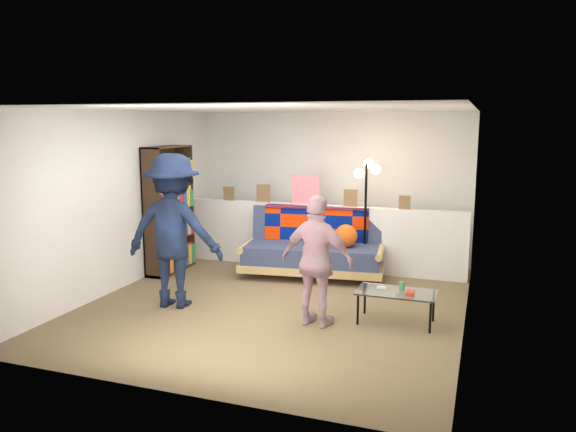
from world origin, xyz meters
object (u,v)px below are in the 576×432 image
(futon_sofa, at_px, (315,248))
(person_right, at_px, (317,261))
(floor_lamp, at_px, (367,193))
(person_left, at_px, (174,231))
(bookshelf, at_px, (169,214))
(coffee_table, at_px, (397,294))

(futon_sofa, xyz_separation_m, person_right, (0.62, -1.97, 0.32))
(floor_lamp, distance_m, person_left, 2.90)
(futon_sofa, distance_m, floor_lamp, 1.10)
(bookshelf, height_order, person_left, bookshelf)
(coffee_table, xyz_separation_m, floor_lamp, (-0.75, 1.86, 0.88))
(bookshelf, height_order, coffee_table, bookshelf)
(coffee_table, height_order, person_right, person_right)
(futon_sofa, height_order, person_right, person_right)
(floor_lamp, xyz_separation_m, person_left, (-1.94, -2.14, -0.28))
(coffee_table, bearing_deg, futon_sofa, 132.06)
(coffee_table, bearing_deg, person_left, -174.01)
(futon_sofa, relative_size, bookshelf, 1.14)
(person_right, bearing_deg, person_left, 7.65)
(coffee_table, bearing_deg, person_right, -156.51)
(futon_sofa, height_order, person_left, person_left)
(floor_lamp, distance_m, person_right, 2.28)
(bookshelf, distance_m, person_right, 3.14)
(person_left, distance_m, person_right, 1.87)
(person_right, bearing_deg, futon_sofa, -62.39)
(futon_sofa, height_order, coffee_table, futon_sofa)
(futon_sofa, xyz_separation_m, coffee_table, (1.45, -1.61, -0.07))
(futon_sofa, height_order, floor_lamp, floor_lamp)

